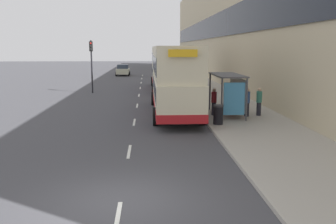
# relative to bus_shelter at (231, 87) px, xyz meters

# --- Properties ---
(ground_plane) EXTENTS (220.00, 220.00, 0.00)m
(ground_plane) POSITION_rel_bus_shelter_xyz_m (-5.77, -12.20, -1.88)
(ground_plane) COLOR #424247
(pavement) EXTENTS (5.00, 93.00, 0.14)m
(pavement) POSITION_rel_bus_shelter_xyz_m (0.73, 26.30, -1.81)
(pavement) COLOR #A39E93
(pavement) RESTS_ON ground_plane
(terrace_facade) EXTENTS (3.10, 93.00, 15.10)m
(terrace_facade) POSITION_rel_bus_shelter_xyz_m (4.72, 26.30, 5.67)
(terrace_facade) COLOR #C6B793
(terrace_facade) RESTS_ON ground_plane
(lane_mark_0) EXTENTS (0.12, 2.00, 0.01)m
(lane_mark_0) POSITION_rel_bus_shelter_xyz_m (-5.77, -13.28, -1.87)
(lane_mark_0) COLOR silver
(lane_mark_0) RESTS_ON ground_plane
(lane_mark_1) EXTENTS (0.12, 2.00, 0.01)m
(lane_mark_1) POSITION_rel_bus_shelter_xyz_m (-5.77, -7.15, -1.87)
(lane_mark_1) COLOR silver
(lane_mark_1) RESTS_ON ground_plane
(lane_mark_2) EXTENTS (0.12, 2.00, 0.01)m
(lane_mark_2) POSITION_rel_bus_shelter_xyz_m (-5.77, -1.02, -1.87)
(lane_mark_2) COLOR silver
(lane_mark_2) RESTS_ON ground_plane
(lane_mark_3) EXTENTS (0.12, 2.00, 0.01)m
(lane_mark_3) POSITION_rel_bus_shelter_xyz_m (-5.77, 5.12, -1.87)
(lane_mark_3) COLOR silver
(lane_mark_3) RESTS_ON ground_plane
(lane_mark_4) EXTENTS (0.12, 2.00, 0.01)m
(lane_mark_4) POSITION_rel_bus_shelter_xyz_m (-5.77, 11.25, -1.87)
(lane_mark_4) COLOR silver
(lane_mark_4) RESTS_ON ground_plane
(lane_mark_5) EXTENTS (0.12, 2.00, 0.01)m
(lane_mark_5) POSITION_rel_bus_shelter_xyz_m (-5.77, 17.38, -1.87)
(lane_mark_5) COLOR silver
(lane_mark_5) RESTS_ON ground_plane
(lane_mark_6) EXTENTS (0.12, 2.00, 0.01)m
(lane_mark_6) POSITION_rel_bus_shelter_xyz_m (-5.77, 23.52, -1.87)
(lane_mark_6) COLOR silver
(lane_mark_6) RESTS_ON ground_plane
(lane_mark_7) EXTENTS (0.12, 2.00, 0.01)m
(lane_mark_7) POSITION_rel_bus_shelter_xyz_m (-5.77, 29.65, -1.87)
(lane_mark_7) COLOR silver
(lane_mark_7) RESTS_ON ground_plane
(lane_mark_8) EXTENTS (0.12, 2.00, 0.01)m
(lane_mark_8) POSITION_rel_bus_shelter_xyz_m (-5.77, 35.78, -1.87)
(lane_mark_8) COLOR silver
(lane_mark_8) RESTS_ON ground_plane
(bus_shelter) EXTENTS (1.60, 4.20, 2.48)m
(bus_shelter) POSITION_rel_bus_shelter_xyz_m (0.00, 0.00, 0.00)
(bus_shelter) COLOR #4C4C51
(bus_shelter) RESTS_ON ground_plane
(double_decker_bus_near) EXTENTS (2.85, 11.41, 4.30)m
(double_decker_bus_near) POSITION_rel_bus_shelter_xyz_m (-3.30, 1.56, 0.41)
(double_decker_bus_near) COLOR beige
(double_decker_bus_near) RESTS_ON ground_plane
(double_decker_bus_ahead) EXTENTS (2.85, 11.39, 4.30)m
(double_decker_bus_ahead) POSITION_rel_bus_shelter_xyz_m (-3.18, 15.85, 0.41)
(double_decker_bus_ahead) COLOR beige
(double_decker_bus_ahead) RESTS_ON ground_plane
(car_0) EXTENTS (2.05, 3.86, 1.70)m
(car_0) POSITION_rel_bus_shelter_xyz_m (-8.72, 35.51, -1.03)
(car_0) COLOR #B7B799
(car_0) RESTS_ON ground_plane
(pedestrian_at_shelter) EXTENTS (0.34, 0.34, 1.70)m
(pedestrian_at_shelter) POSITION_rel_bus_shelter_xyz_m (1.73, -0.03, -0.87)
(pedestrian_at_shelter) COLOR #23232D
(pedestrian_at_shelter) RESTS_ON ground_plane
(pedestrian_1) EXTENTS (0.32, 0.32, 1.64)m
(pedestrian_1) POSITION_rel_bus_shelter_xyz_m (-0.96, 0.29, -0.90)
(pedestrian_1) COLOR #23232D
(pedestrian_1) RESTS_ON ground_plane
(pedestrian_2) EXTENTS (0.34, 0.34, 1.71)m
(pedestrian_2) POSITION_rel_bus_shelter_xyz_m (0.93, -0.26, -0.86)
(pedestrian_2) COLOR #23232D
(pedestrian_2) RESTS_ON ground_plane
(litter_bin) EXTENTS (0.55, 0.55, 1.05)m
(litter_bin) POSITION_rel_bus_shelter_xyz_m (-1.22, -2.52, -1.21)
(litter_bin) COLOR black
(litter_bin) RESTS_ON ground_plane
(traffic_light_far_kerb) EXTENTS (0.30, 0.32, 4.88)m
(traffic_light_far_kerb) POSITION_rel_bus_shelter_xyz_m (-10.17, 13.26, 1.41)
(traffic_light_far_kerb) COLOR black
(traffic_light_far_kerb) RESTS_ON ground_plane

